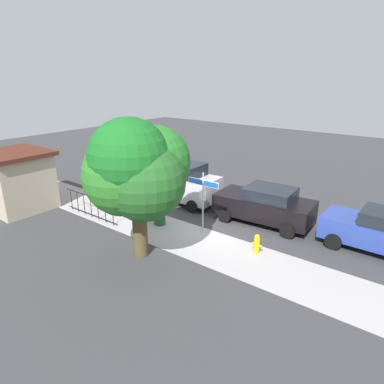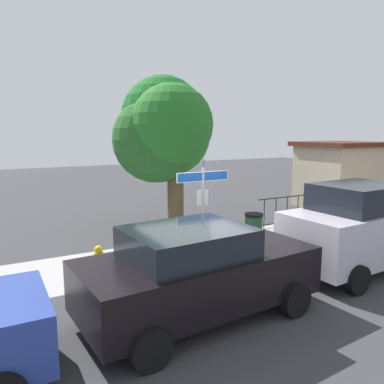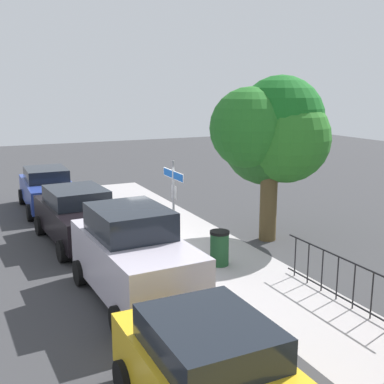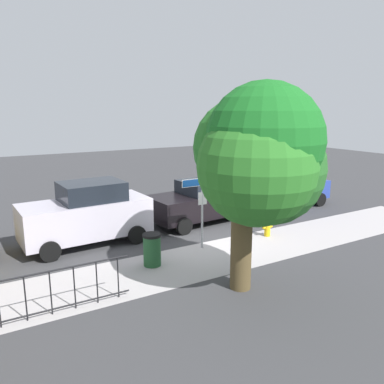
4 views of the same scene
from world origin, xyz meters
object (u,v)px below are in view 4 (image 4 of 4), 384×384
Objects in this scene: car_black at (202,201)px; trash_bin at (152,250)px; shade_tree at (259,157)px; car_silver at (87,214)px; car_blue at (285,188)px; street_sign at (202,195)px; fire_hydrant at (267,226)px.

trash_bin is (3.69, 3.07, -0.39)m from car_black.
shade_tree is at bearing 120.88° from trash_bin.
shade_tree is 6.66m from car_silver.
car_black is at bearing 3.04° from car_blue.
car_blue is 0.95× the size of car_black.
street_sign reaches higher than car_black.
car_silver reaches higher than car_black.
car_silver is 3.11m from trash_bin.
shade_tree reaches higher than car_silver.
shade_tree is 1.22× the size of car_blue.
car_silver reaches higher than trash_bin.
car_blue is at bearing -156.54° from street_sign.
car_blue reaches higher than trash_bin.
car_silver is (3.17, -2.35, -0.76)m from street_sign.
street_sign is at bearing 53.72° from car_black.
shade_tree is at bearing 66.56° from car_black.
car_silver is (4.80, 0.22, 0.18)m from car_black.
street_sign is 3.19m from car_black.
street_sign is 0.60× the size of car_black.
trash_bin is (1.64, -2.74, -2.94)m from shade_tree.
street_sign is 0.62× the size of car_silver.
trash_bin is at bearing 35.81° from car_black.
shade_tree is 6.67m from car_black.
trash_bin reaches higher than fire_hydrant.
shade_tree is 1.21× the size of car_silver.
shade_tree is at bearing 113.60° from car_silver.
shade_tree is 5.32m from fire_hydrant.
fire_hydrant is (-2.70, 0.20, -1.44)m from street_sign.
shade_tree reaches higher than street_sign.
car_blue is 5.50× the size of fire_hydrant.
car_blue is at bearing -141.30° from fire_hydrant.
car_silver is at bearing -23.49° from fire_hydrant.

